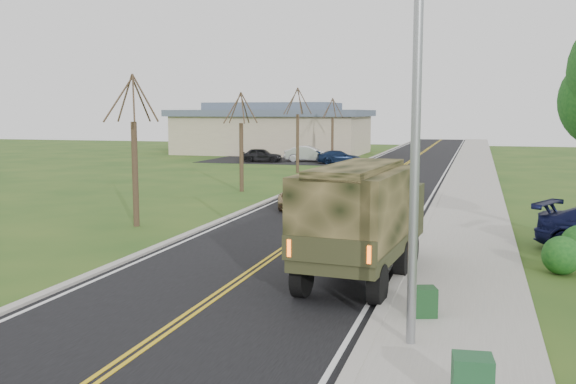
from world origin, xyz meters
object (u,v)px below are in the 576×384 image
at_px(sedan_silver, 369,171).
at_px(utility_box_near, 472,381).
at_px(military_truck, 363,213).
at_px(suv_champagne, 308,194).
at_px(utility_box_far, 423,302).

distance_m(sedan_silver, utility_box_near, 33.78).
relative_size(military_truck, suv_champagne, 1.37).
bearing_deg(suv_champagne, sedan_silver, 81.07).
distance_m(military_truck, sedan_silver, 26.07).
bearing_deg(utility_box_near, utility_box_far, 97.87).
relative_size(suv_champagne, sedan_silver, 1.26).
bearing_deg(suv_champagne, utility_box_far, -72.03).
distance_m(military_truck, utility_box_near, 8.01).
distance_m(military_truck, utility_box_far, 3.87).
distance_m(utility_box_near, utility_box_far, 4.39).
bearing_deg(suv_champagne, utility_box_near, -73.91).
relative_size(military_truck, utility_box_far, 10.16).
xyz_separation_m(military_truck, suv_champagne, (-4.85, 12.50, -1.17)).
bearing_deg(utility_box_far, military_truck, 103.04).
distance_m(suv_champagne, utility_box_far, 16.97).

